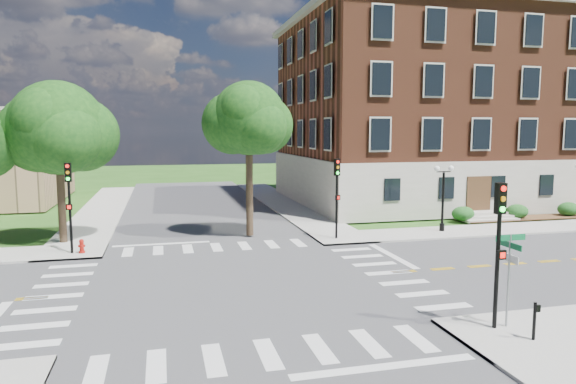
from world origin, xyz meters
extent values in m
plane|color=#255016|center=(0.00, 0.00, 0.00)|extent=(160.00, 160.00, 0.00)
cube|color=#3D3D3F|center=(0.00, 0.00, 0.01)|extent=(90.00, 12.00, 0.01)
cube|color=#3D3D3F|center=(0.00, 0.00, 0.01)|extent=(12.00, 90.00, 0.01)
cube|color=#9E9B93|center=(23.00, 7.75, 0.06)|extent=(34.00, 3.50, 0.12)
cube|color=#9E9B93|center=(7.75, 23.00, 0.06)|extent=(3.50, 34.00, 0.12)
cube|color=#9E9B93|center=(-7.75, 23.00, 0.06)|extent=(3.50, 34.00, 0.12)
cube|color=silver|center=(8.80, 3.00, 0.00)|extent=(0.40, 5.50, 0.00)
cube|color=#AAA496|center=(24.00, 22.00, 2.22)|extent=(30.00, 20.00, 4.20)
cube|color=brown|center=(24.00, 22.00, 10.22)|extent=(29.55, 19.70, 11.80)
cube|color=#AAA496|center=(24.00, 22.00, 16.37)|extent=(30.60, 20.60, 0.50)
cube|color=#472D19|center=(20.00, 11.96, 1.82)|extent=(2.00, 0.10, 2.80)
cylinder|color=black|center=(-8.57, 10.29, 2.09)|extent=(0.44, 0.44, 3.93)
sphere|color=#0F3911|center=(-8.57, 10.29, 6.73)|extent=(5.36, 5.36, 5.36)
cylinder|color=black|center=(2.33, 9.63, 2.60)|extent=(0.44, 0.44, 4.97)
sphere|color=#0F3911|center=(2.33, 9.63, 7.33)|extent=(4.49, 4.49, 4.49)
cylinder|color=black|center=(7.60, -7.26, 2.02)|extent=(0.14, 0.14, 3.80)
cube|color=black|center=(7.60, -7.26, 4.42)|extent=(0.34, 0.24, 1.00)
cylinder|color=red|center=(7.60, -7.39, 4.75)|extent=(0.18, 0.06, 0.18)
cylinder|color=orange|center=(7.60, -7.39, 4.42)|extent=(0.18, 0.06, 0.18)
cylinder|color=#19E533|center=(7.60, -7.39, 4.09)|extent=(0.18, 0.06, 0.18)
cube|color=black|center=(7.60, -7.44, 2.62)|extent=(0.31, 0.14, 0.30)
cylinder|color=black|center=(7.25, 7.45, 2.02)|extent=(0.14, 0.14, 3.80)
cube|color=black|center=(7.25, 7.45, 4.42)|extent=(0.38, 0.32, 1.00)
cylinder|color=red|center=(7.25, 7.32, 4.75)|extent=(0.19, 0.11, 0.18)
cylinder|color=orange|center=(7.25, 7.32, 4.42)|extent=(0.19, 0.11, 0.18)
cylinder|color=#19E533|center=(7.25, 7.32, 4.09)|extent=(0.19, 0.11, 0.18)
cube|color=black|center=(7.25, 7.27, 2.62)|extent=(0.32, 0.22, 0.30)
cylinder|color=black|center=(-7.63, 7.23, 2.02)|extent=(0.14, 0.14, 3.80)
cube|color=black|center=(-7.63, 7.23, 4.42)|extent=(0.33, 0.24, 1.00)
cylinder|color=red|center=(-7.63, 7.10, 4.75)|extent=(0.18, 0.06, 0.18)
cylinder|color=orange|center=(-7.63, 7.10, 4.42)|extent=(0.18, 0.06, 0.18)
cylinder|color=#19E533|center=(-7.63, 7.10, 4.09)|extent=(0.18, 0.06, 0.18)
cube|color=black|center=(-7.63, 7.05, 2.62)|extent=(0.31, 0.14, 0.30)
cylinder|color=black|center=(14.65, 7.96, 0.37)|extent=(0.32, 0.32, 0.50)
cylinder|color=black|center=(14.65, 7.96, 2.02)|extent=(0.16, 0.16, 3.80)
cube|color=black|center=(14.65, 7.96, 3.97)|extent=(1.00, 0.06, 0.06)
sphere|color=white|center=(14.15, 7.96, 4.17)|extent=(0.36, 0.36, 0.36)
sphere|color=white|center=(15.15, 7.96, 4.17)|extent=(0.36, 0.36, 0.36)
cylinder|color=gray|center=(8.06, -7.25, 1.67)|extent=(0.07, 0.07, 3.10)
cube|color=#0C6538|center=(8.06, -7.25, 3.12)|extent=(1.10, 0.03, 0.20)
cube|color=#0C6538|center=(8.06, -7.25, 2.87)|extent=(0.03, 1.10, 0.20)
cube|color=silver|center=(8.11, -7.25, 2.42)|extent=(0.03, 0.75, 0.25)
cylinder|color=black|center=(8.16, -8.41, 0.72)|extent=(0.10, 0.10, 1.20)
cube|color=black|center=(8.16, -8.53, 1.17)|extent=(0.14, 0.08, 0.22)
cylinder|color=#9C130C|center=(-7.13, 7.13, 0.17)|extent=(0.32, 0.32, 0.10)
cylinder|color=#9C130C|center=(-7.13, 7.13, 0.42)|extent=(0.22, 0.22, 0.60)
sphere|color=#9C130C|center=(-7.13, 7.13, 0.75)|extent=(0.24, 0.24, 0.24)
cylinder|color=#9C130C|center=(-7.13, 7.13, 0.50)|extent=(0.35, 0.12, 0.12)
cylinder|color=#9C130C|center=(-7.13, 7.13, 0.50)|extent=(0.12, 0.35, 0.12)
camera|label=1|loc=(-2.91, -21.39, 6.57)|focal=32.00mm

